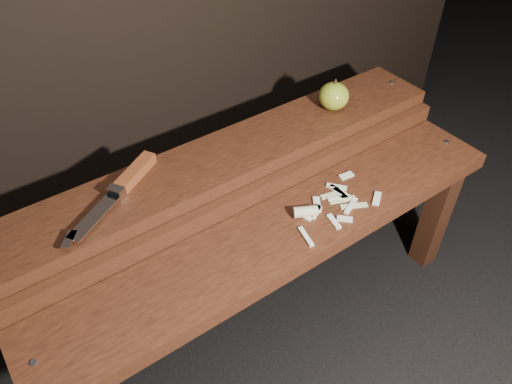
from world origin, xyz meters
TOP-DOWN VIEW (x-y plane):
  - ground at (0.00, 0.00)m, footprint 60.00×60.00m
  - bench_front_tier at (0.00, -0.06)m, footprint 1.20×0.20m
  - bench_rear_tier at (0.00, 0.17)m, footprint 1.20×0.21m
  - apple at (0.33, 0.17)m, footprint 0.08×0.08m
  - knife at (-0.26, 0.19)m, footprint 0.28×0.18m
  - apple_scraps at (0.12, -0.05)m, footprint 0.25×0.14m

SIDE VIEW (x-z plane):
  - ground at x=0.00m, z-range 0.00..0.00m
  - bench_front_tier at x=0.00m, z-range 0.14..0.56m
  - bench_rear_tier at x=0.00m, z-range 0.16..0.67m
  - apple_scraps at x=0.12m, z-range 0.41..0.44m
  - knife at x=-0.26m, z-range 0.50..0.53m
  - apple at x=0.33m, z-range 0.49..0.58m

